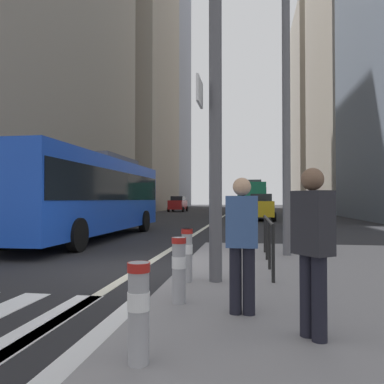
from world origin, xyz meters
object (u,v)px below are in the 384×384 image
object	(u,v)px
bollard_right	(187,252)
pedestrian_walking	(313,243)
city_bus_red_receding	(252,197)
city_bus_red_distant	(251,198)
bollard_front	(139,307)
car_oncoming_mid	(178,204)
street_lamp_post	(286,51)
city_bus_blue_oncoming	(90,192)
pedestrian_waiting	(242,238)
traffic_signal_gantry	(81,55)
car_receding_near	(261,207)
bollard_left	(179,266)

from	to	relation	value
bollard_right	pedestrian_walking	world-z (taller)	pedestrian_walking
city_bus_red_receding	bollard_right	size ratio (longest dim) A/B	13.20
city_bus_red_distant	bollard_front	world-z (taller)	city_bus_red_distant
car_oncoming_mid	street_lamp_post	bearing A→B (deg)	-75.01
city_bus_blue_oncoming	bollard_right	bearing A→B (deg)	-56.10
city_bus_red_receding	pedestrian_waiting	distance (m)	34.85
traffic_signal_gantry	street_lamp_post	xyz separation A→B (m)	(3.94, 3.28, 1.12)
city_bus_blue_oncoming	street_lamp_post	xyz separation A→B (m)	(7.13, -4.30, 3.45)
street_lamp_post	bollard_front	world-z (taller)	street_lamp_post
car_receding_near	bollard_right	size ratio (longest dim) A/B	5.12
city_bus_red_distant	car_receding_near	size ratio (longest dim) A/B	2.35
bollard_right	pedestrian_waiting	xyz separation A→B (m)	(0.96, -1.66, 0.42)
pedestrian_waiting	bollard_front	bearing A→B (deg)	-118.83
city_bus_red_distant	bollard_left	distance (m)	54.51
city_bus_red_receding	pedestrian_waiting	world-z (taller)	city_bus_red_receding
city_bus_red_distant	bollard_left	size ratio (longest dim) A/B	12.17
street_lamp_post	pedestrian_walking	bearing A→B (deg)	-92.87
city_bus_red_distant	bollard_right	size ratio (longest dim) A/B	12.02
city_bus_red_receding	bollard_right	bearing A→B (deg)	-92.16
car_receding_near	traffic_signal_gantry	world-z (taller)	traffic_signal_gantry
city_bus_red_distant	pedestrian_walking	world-z (taller)	city_bus_red_distant
city_bus_red_distant	pedestrian_walking	xyz separation A→B (m)	(0.50, -55.56, -0.73)
city_bus_red_distant	traffic_signal_gantry	world-z (taller)	traffic_signal_gantry
city_bus_blue_oncoming	car_oncoming_mid	distance (m)	32.88
city_bus_blue_oncoming	pedestrian_waiting	xyz separation A→B (m)	(6.12, -9.34, -0.77)
car_receding_near	street_lamp_post	size ratio (longest dim) A/B	0.57
city_bus_blue_oncoming	pedestrian_walking	distance (m)	12.18
city_bus_red_receding	traffic_signal_gantry	distance (m)	33.32
city_bus_red_distant	bollard_front	size ratio (longest dim) A/B	12.52
car_oncoming_mid	car_receding_near	distance (m)	20.84
bollard_right	car_oncoming_mid	bearing A→B (deg)	101.13
traffic_signal_gantry	pedestrian_waiting	size ratio (longest dim) A/B	4.34
city_bus_red_receding	car_receding_near	size ratio (longest dim) A/B	2.58
bollard_left	city_bus_red_distant	bearing A→B (deg)	88.88
car_oncoming_mid	pedestrian_waiting	distance (m)	43.03
city_bus_blue_oncoming	bollard_left	distance (m)	10.48
bollard_front	pedestrian_walking	xyz separation A→B (m)	(1.56, 0.82, 0.47)
bollard_left	bollard_right	world-z (taller)	bollard_right
traffic_signal_gantry	pedestrian_waiting	xyz separation A→B (m)	(2.93, -1.77, -3.10)
city_bus_red_receding	bollard_front	size ratio (longest dim) A/B	13.75
city_bus_red_receding	bollard_front	bearing A→B (deg)	-91.78
car_oncoming_mid	pedestrian_walking	xyz separation A→B (m)	(9.63, -42.80, 0.11)
city_bus_blue_oncoming	car_oncoming_mid	world-z (taller)	city_bus_blue_oncoming
car_receding_near	city_bus_red_receding	bearing A→B (deg)	93.18
car_oncoming_mid	bollard_left	distance (m)	42.51
city_bus_blue_oncoming	car_receding_near	world-z (taller)	city_bus_blue_oncoming
city_bus_red_receding	car_receding_near	bearing A→B (deg)	-86.82
bollard_front	pedestrian_waiting	xyz separation A→B (m)	(0.84, 1.53, 0.44)
car_oncoming_mid	street_lamp_post	distance (m)	38.60
street_lamp_post	pedestrian_walking	xyz separation A→B (m)	(-0.29, -5.75, -4.18)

